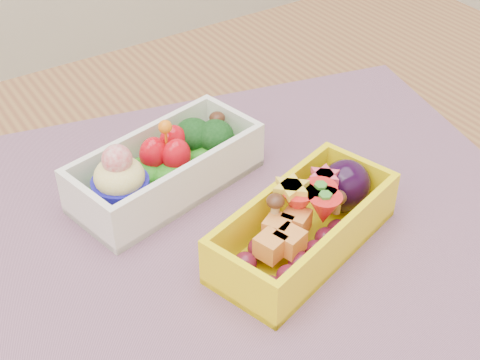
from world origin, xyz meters
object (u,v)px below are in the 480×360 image
table (214,324)px  bento_yellow (307,223)px  placemat (236,218)px  bento_white (165,167)px

table → bento_yellow: bearing=-29.8°
bento_yellow → placemat: bearing=98.4°
placemat → bento_yellow: size_ratio=2.85×
table → bento_white: 0.16m
placemat → bento_white: size_ratio=2.78×
table → placemat: size_ratio=2.15×
bento_white → bento_yellow: (0.06, -0.14, 0.00)m
placemat → bento_white: bento_white is taller
table → bento_yellow: bento_yellow is taller
table → bento_white: bearing=85.7°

